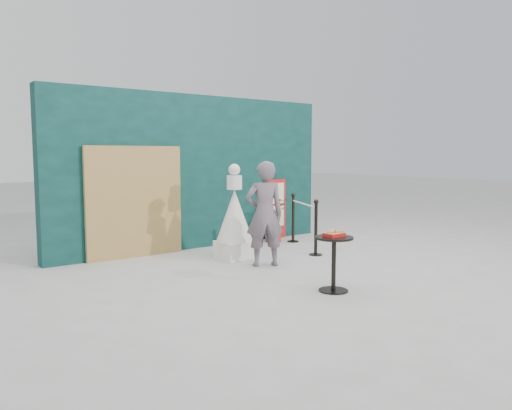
{
  "coord_description": "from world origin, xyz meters",
  "views": [
    {
      "loc": [
        -5.08,
        -5.43,
        1.86
      ],
      "look_at": [
        0.0,
        1.2,
        1.0
      ],
      "focal_mm": 35.0,
      "sensor_mm": 36.0,
      "label": 1
    }
  ],
  "objects": [
    {
      "name": "food_basket",
      "position": [
        -0.22,
        -0.81,
        0.79
      ],
      "size": [
        0.26,
        0.19,
        0.11
      ],
      "color": "#B31713",
      "rests_on": "cafe_table"
    },
    {
      "name": "bamboo_fence",
      "position": [
        -1.4,
        2.94,
        1.0
      ],
      "size": [
        1.8,
        0.08,
        2.0
      ],
      "primitive_type": "cube",
      "color": "tan",
      "rests_on": "ground"
    },
    {
      "name": "planter",
      "position": [
        1.56,
        2.64,
        0.54
      ],
      "size": [
        0.55,
        0.47,
        0.93
      ],
      "color": "brown",
      "rests_on": "ground"
    },
    {
      "name": "cafe_table",
      "position": [
        -0.22,
        -0.82,
        0.5
      ],
      "size": [
        0.52,
        0.52,
        0.75
      ],
      "color": "black",
      "rests_on": "ground"
    },
    {
      "name": "back_wall",
      "position": [
        0.0,
        3.15,
        1.5
      ],
      "size": [
        6.0,
        0.3,
        3.0
      ],
      "primitive_type": "cube",
      "color": "#092A27",
      "rests_on": "ground"
    },
    {
      "name": "ground",
      "position": [
        0.0,
        0.0,
        0.0
      ],
      "size": [
        60.0,
        60.0,
        0.0
      ],
      "primitive_type": "plane",
      "color": "#ADAAA5",
      "rests_on": "ground"
    },
    {
      "name": "menu_board",
      "position": [
        1.9,
        2.95,
        0.65
      ],
      "size": [
        0.5,
        0.07,
        1.3
      ],
      "color": "red",
      "rests_on": "ground"
    },
    {
      "name": "woman",
      "position": [
        -0.0,
        0.97,
        0.87
      ],
      "size": [
        0.75,
        0.64,
        1.74
      ],
      "primitive_type": "imported",
      "rotation": [
        0.0,
        0.0,
        2.72
      ],
      "color": "#65575F",
      "rests_on": "ground"
    },
    {
      "name": "stanchion_barrier",
      "position": [
        1.59,
        1.73,
        0.49
      ],
      "size": [
        0.84,
        1.54,
        1.03
      ],
      "color": "black",
      "rests_on": "ground"
    },
    {
      "name": "statue",
      "position": [
        -0.04,
        1.77,
        0.69
      ],
      "size": [
        0.66,
        0.66,
        1.68
      ],
      "color": "white",
      "rests_on": "ground"
    }
  ]
}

